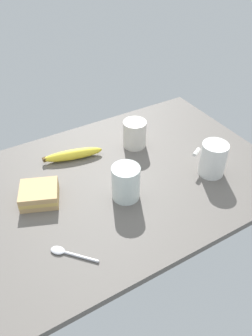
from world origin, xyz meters
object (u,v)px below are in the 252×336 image
at_px(banana, 73,155).
at_px(glass_of_milk, 126,184).
at_px(coffee_mug_milky, 135,133).
at_px(spoon, 67,253).
at_px(sandwich_main, 39,194).
at_px(coffee_mug_black, 213,159).

bearing_deg(banana, glass_of_milk, 104.05).
height_order(coffee_mug_milky, spoon, coffee_mug_milky).
distance_m(sandwich_main, banana, 0.20).
distance_m(coffee_mug_milky, banana, 0.21).
bearing_deg(coffee_mug_milky, sandwich_main, 14.17).
xyz_separation_m(coffee_mug_milky, banana, (0.21, -0.04, -0.03)).
distance_m(banana, spoon, 0.37).
height_order(coffee_mug_black, coffee_mug_milky, coffee_mug_black).
distance_m(coffee_mug_black, sandwich_main, 0.51).
bearing_deg(spoon, sandwich_main, -91.97).
xyz_separation_m(coffee_mug_black, spoon, (0.49, 0.05, -0.05)).
bearing_deg(coffee_mug_milky, spoon, 38.62).
xyz_separation_m(coffee_mug_black, sandwich_main, (0.48, -0.15, -0.03)).
height_order(sandwich_main, glass_of_milk, glass_of_milk).
relative_size(glass_of_milk, spoon, 1.01).
height_order(coffee_mug_black, glass_of_milk, coffee_mug_black).
bearing_deg(banana, spoon, 64.04).
distance_m(sandwich_main, spoon, 0.20).
height_order(glass_of_milk, banana, glass_of_milk).
relative_size(coffee_mug_black, coffee_mug_milky, 1.10).
relative_size(coffee_mug_black, sandwich_main, 0.81).
bearing_deg(glass_of_milk, spoon, 23.91).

